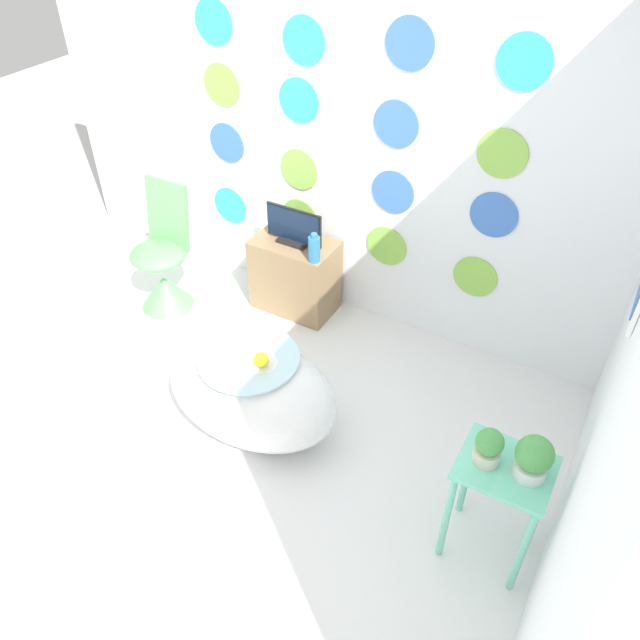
% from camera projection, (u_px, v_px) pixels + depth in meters
% --- Properties ---
extents(ground_plane, '(12.00, 12.00, 0.00)m').
position_uv_depth(ground_plane, '(139.00, 529.00, 2.95)').
color(ground_plane, white).
extents(wall_back_dotted, '(4.37, 0.05, 2.60)m').
position_uv_depth(wall_back_dotted, '(349.00, 118.00, 3.50)').
color(wall_back_dotted, white).
rests_on(wall_back_dotted, ground_plane).
extents(bathtub, '(0.97, 0.63, 0.51)m').
position_uv_depth(bathtub, '(252.00, 391.00, 3.30)').
color(bathtub, white).
rests_on(bathtub, ground_plane).
extents(rubber_duck, '(0.08, 0.08, 0.09)m').
position_uv_depth(rubber_duck, '(261.00, 359.00, 3.05)').
color(rubber_duck, yellow).
rests_on(rubber_duck, bathtub).
extents(chair, '(0.37, 0.38, 0.86)m').
position_uv_depth(chair, '(164.00, 271.00, 4.14)').
color(chair, '#66C166').
rests_on(chair, ground_plane).
extents(tv_cabinet, '(0.54, 0.33, 0.51)m').
position_uv_depth(tv_cabinet, '(295.00, 275.00, 4.12)').
color(tv_cabinet, '#8E704C').
rests_on(tv_cabinet, ground_plane).
extents(tv, '(0.39, 0.12, 0.24)m').
position_uv_depth(tv, '(294.00, 228.00, 3.89)').
color(tv, black).
rests_on(tv, tv_cabinet).
extents(vase, '(0.07, 0.07, 0.19)m').
position_uv_depth(vase, '(314.00, 249.00, 3.74)').
color(vase, '#2D72B7').
rests_on(vase, tv_cabinet).
extents(side_table, '(0.38, 0.32, 0.59)m').
position_uv_depth(side_table, '(500.00, 487.00, 2.60)').
color(side_table, '#72D8B7').
rests_on(side_table, ground_plane).
extents(potted_plant_left, '(0.12, 0.12, 0.17)m').
position_uv_depth(potted_plant_left, '(489.00, 447.00, 2.48)').
color(potted_plant_left, beige).
rests_on(potted_plant_left, side_table).
extents(potted_plant_right, '(0.15, 0.15, 0.20)m').
position_uv_depth(potted_plant_right, '(534.00, 458.00, 2.42)').
color(potted_plant_right, white).
rests_on(potted_plant_right, side_table).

